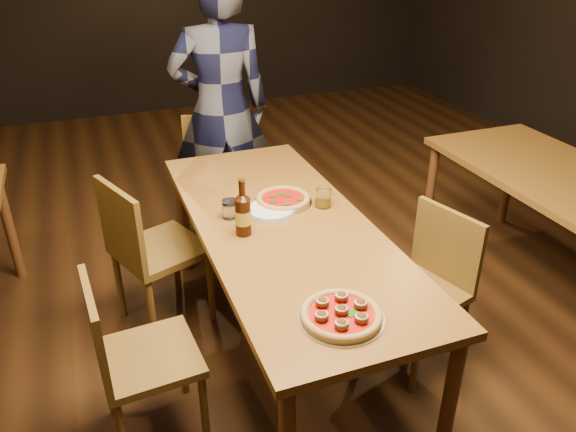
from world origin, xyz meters
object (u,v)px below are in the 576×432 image
object	(u,v)px
pizza_margherita	(283,199)
pizza_meatball	(341,314)
chair_main_e	(418,291)
amber_glass	(323,197)
chair_main_sw	(160,248)
table_main	(284,237)
chair_main_nw	(149,356)
beer_bottle	(243,215)
water_glass	(230,209)
plate_stack	(271,210)
chair_end	(214,183)
diner	(221,110)

from	to	relation	value
pizza_margherita	pizza_meatball	bearing A→B (deg)	-97.74
chair_main_e	amber_glass	size ratio (longest dim) A/B	8.47
chair_main_sw	pizza_meatball	distance (m)	1.36
table_main	chair_main_nw	xyz separation A→B (m)	(-0.73, -0.32, -0.25)
beer_bottle	water_glass	bearing A→B (deg)	95.07
chair_main_nw	water_glass	world-z (taller)	chair_main_nw
pizza_meatball	beer_bottle	bearing A→B (deg)	101.75
chair_main_e	pizza_margherita	xyz separation A→B (m)	(-0.51, 0.54, 0.34)
amber_glass	table_main	bearing A→B (deg)	-156.29
pizza_meatball	amber_glass	world-z (taller)	amber_glass
chair_main_sw	plate_stack	xyz separation A→B (m)	(0.52, -0.34, 0.30)
table_main	pizza_meatball	world-z (taller)	pizza_meatball
table_main	water_glass	bearing A→B (deg)	144.38
beer_bottle	pizza_meatball	bearing A→B (deg)	-78.25
table_main	water_glass	xyz separation A→B (m)	(-0.22, 0.16, 0.12)
pizza_margherita	chair_end	bearing A→B (deg)	97.48
chair_main_nw	chair_end	distance (m)	1.68
beer_bottle	diner	size ratio (longest dim) A/B	0.15
chair_main_sw	chair_main_e	world-z (taller)	chair_main_sw
chair_main_nw	chair_main_sw	distance (m)	0.82
water_glass	amber_glass	distance (m)	0.48
chair_main_nw	plate_stack	bearing A→B (deg)	-60.93
beer_bottle	plate_stack	bearing A→B (deg)	40.38
pizza_margherita	plate_stack	distance (m)	0.13
table_main	amber_glass	bearing A→B (deg)	23.71
amber_glass	diner	xyz separation A→B (m)	(-0.20, 1.24, 0.12)
chair_main_sw	diner	bearing A→B (deg)	-55.27
beer_bottle	amber_glass	bearing A→B (deg)	15.78
amber_glass	pizza_margherita	bearing A→B (deg)	148.40
table_main	plate_stack	distance (m)	0.16
chair_main_nw	plate_stack	world-z (taller)	chair_main_nw
chair_main_e	chair_main_nw	bearing A→B (deg)	-106.09
beer_bottle	diner	bearing A→B (deg)	79.34
water_glass	diner	xyz separation A→B (m)	(0.27, 1.19, 0.12)
chair_main_nw	water_glass	size ratio (longest dim) A/B	9.18
chair_main_e	plate_stack	world-z (taller)	chair_main_e
chair_end	water_glass	world-z (taller)	chair_end
table_main	chair_end	world-z (taller)	chair_end
chair_main_e	water_glass	size ratio (longest dim) A/B	9.15
pizza_meatball	amber_glass	xyz separation A→B (m)	(0.31, 0.86, 0.03)
chair_main_sw	beer_bottle	distance (m)	0.71
chair_end	plate_stack	size ratio (longest dim) A/B	3.68
table_main	amber_glass	world-z (taller)	amber_glass
pizza_margherita	table_main	bearing A→B (deg)	-108.78
chair_main_sw	chair_end	bearing A→B (deg)	-54.10
pizza_meatball	diner	distance (m)	2.10
beer_bottle	diner	world-z (taller)	diner
pizza_meatball	table_main	bearing A→B (deg)	85.66
pizza_meatball	pizza_margherita	xyz separation A→B (m)	(0.13, 0.97, -0.00)
chair_main_nw	chair_main_e	distance (m)	1.31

